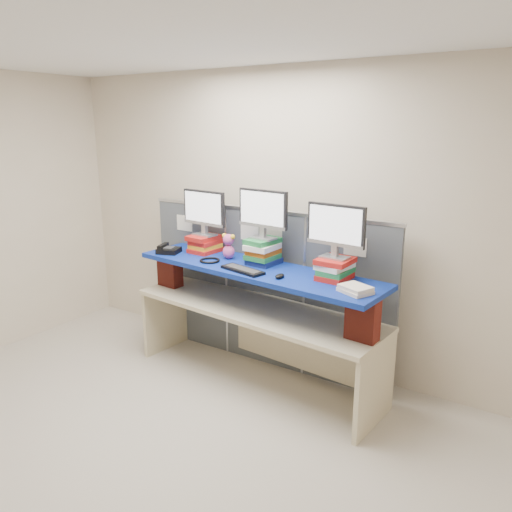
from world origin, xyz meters
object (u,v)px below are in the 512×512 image
Objects in this scene: desk at (256,322)px; desk_phone at (168,250)px; blue_board at (256,269)px; monitor_center at (263,211)px; keyboard at (243,270)px; monitor_left at (204,210)px; monitor_right at (336,228)px.

desk is 9.87× the size of desk_phone.
monitor_center reaches higher than blue_board.
keyboard is (-0.03, -0.16, 0.03)m from blue_board.
monitor_center is 2.03× the size of desk_phone.
desk is 0.55m from keyboard.
monitor_left is at bearing 165.36° from keyboard.
keyboard is (0.68, -0.35, -0.39)m from monitor_left.
desk is 4.86× the size of monitor_center.
keyboard is at bearing -94.15° from desk.
desk_phone is at bearing -172.11° from blue_board.
keyboard is at bearing -94.15° from blue_board.
desk_phone is at bearing -172.11° from desk.
monitor_right is (0.71, -0.07, -0.06)m from monitor_center.
monitor_center is at bearing -180.00° from monitor_right.
monitor_left is at bearing 170.64° from blue_board.
monitor_right reaches higher than blue_board.
monitor_left is at bearing -180.00° from monitor_center.
monitor_center reaches higher than keyboard.
blue_board is 0.98m from desk_phone.
blue_board is at bearing -81.66° from monitor_center.
monitor_left is at bearing 21.95° from desk_phone.
keyboard reaches higher than blue_board.
monitor_right is at bearing 9.64° from blue_board.
blue_board is 5.41× the size of keyboard.
keyboard is at bearing -88.94° from monitor_center.
keyboard is 1.76× the size of desk_phone.
monitor_center is 0.54m from keyboard.
monitor_left reaches higher than keyboard.
desk is 1.17m from monitor_right.
keyboard is (-0.73, -0.22, -0.40)m from monitor_right.
monitor_right is at bearing 0.00° from monitor_left.
desk is at bearing -15.77° from desk_phone.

